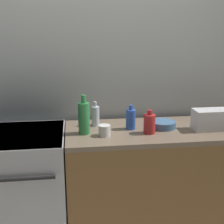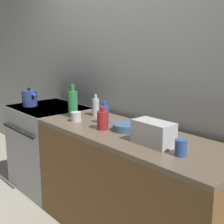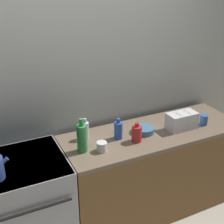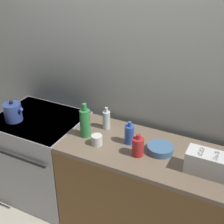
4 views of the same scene
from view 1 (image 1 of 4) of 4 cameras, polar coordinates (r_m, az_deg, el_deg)
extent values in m
cube|color=silver|center=(2.70, -3.38, 7.55)|extent=(8.00, 0.05, 2.60)
cube|color=#B7B7BC|center=(2.63, -17.07, -13.06)|extent=(0.78, 0.66, 0.89)
cube|color=black|center=(2.46, -17.86, -4.12)|extent=(0.76, 0.65, 0.02)
cylinder|color=black|center=(2.30, -14.16, -5.07)|extent=(0.21, 0.21, 0.01)
cylinder|color=black|center=(2.56, -13.49, -2.92)|extent=(0.21, 0.21, 0.01)
cylinder|color=black|center=(2.21, -19.06, -11.72)|extent=(0.66, 0.02, 0.02)
cube|color=brown|center=(2.71, 11.06, -12.18)|extent=(1.74, 0.63, 0.85)
cube|color=#7A6651|center=(2.54, 11.57, -3.27)|extent=(1.74, 0.63, 0.04)
cube|color=white|center=(2.55, 17.74, -1.32)|extent=(0.28, 0.15, 0.16)
cube|color=black|center=(2.51, 16.85, 0.30)|extent=(0.03, 0.10, 0.01)
cube|color=black|center=(2.55, 18.89, 0.37)|extent=(0.03, 0.10, 0.01)
cylinder|color=#B72828|center=(2.36, 6.86, -2.19)|extent=(0.09, 0.09, 0.14)
cylinder|color=#B72828|center=(2.33, 6.93, -0.08)|extent=(0.04, 0.04, 0.04)
cylinder|color=silver|center=(2.52, -3.05, -0.77)|extent=(0.06, 0.06, 0.16)
cylinder|color=silver|center=(2.50, -3.09, 1.42)|extent=(0.03, 0.03, 0.04)
cylinder|color=#2D56B7|center=(2.44, 3.43, -1.37)|extent=(0.08, 0.08, 0.16)
cylinder|color=#2D56B7|center=(2.42, 3.47, 0.83)|extent=(0.03, 0.03, 0.04)
cylinder|color=#338C47|center=(2.33, -5.14, -1.18)|extent=(0.09, 0.09, 0.24)
cylinder|color=#338C47|center=(2.29, -5.22, 2.39)|extent=(0.03, 0.03, 0.06)
cylinder|color=white|center=(2.30, -1.39, -3.40)|extent=(0.09, 0.09, 0.08)
cylinder|color=teal|center=(2.52, 9.29, -2.26)|extent=(0.20, 0.20, 0.05)
camera|label=2|loc=(2.49, 66.53, 3.91)|focal=50.00mm
camera|label=3|loc=(0.91, -100.88, 40.56)|focal=50.00mm
camera|label=4|loc=(1.46, 73.52, 31.25)|focal=50.00mm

